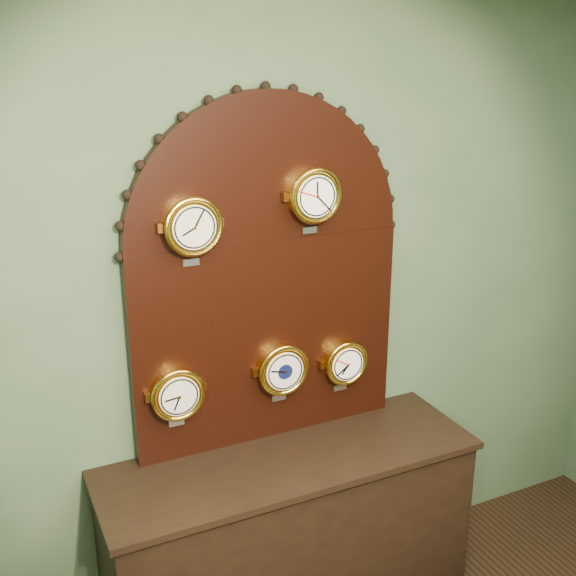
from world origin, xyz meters
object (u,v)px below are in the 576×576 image
arabic_clock (314,195)px  display_board (267,264)px  roman_clock (192,226)px  barometer (282,369)px  shop_counter (290,540)px  hygrometer (177,394)px  tide_clock (345,362)px

arabic_clock → display_board: bearing=159.6°
roman_clock → barometer: size_ratio=1.00×
roman_clock → arabic_clock: size_ratio=1.00×
barometer → shop_counter: bearing=-102.8°
hygrometer → roman_clock: bearing=-0.1°
shop_counter → barometer: size_ratio=5.63×
display_board → roman_clock: size_ratio=5.41×
shop_counter → tide_clock: size_ratio=6.15×
tide_clock → hygrometer: bearing=-180.0°
display_board → tide_clock: 0.60m
display_board → tide_clock: bearing=-10.8°
display_board → hygrometer: bearing=-171.3°
barometer → tide_clock: 0.31m
hygrometer → tide_clock: (0.78, 0.00, -0.02)m
shop_counter → roman_clock: 1.48m
shop_counter → display_board: 1.25m
hygrometer → tide_clock: size_ratio=1.06×
shop_counter → hygrometer: hygrometer is taller
roman_clock → hygrometer: 0.69m
display_board → roman_clock: display_board is taller
barometer → display_board: bearing=117.5°
arabic_clock → barometer: bearing=-179.9°
barometer → tide_clock: barometer is taller
arabic_clock → hygrometer: size_ratio=1.02×
display_board → barometer: (0.03, -0.07, -0.46)m
roman_clock → arabic_clock: bearing=0.0°
arabic_clock → hygrometer: (-0.61, 0.00, -0.76)m
roman_clock → shop_counter: bearing=-24.3°
shop_counter → arabic_clock: 1.53m
roman_clock → tide_clock: size_ratio=1.09×
shop_counter → roman_clock: roman_clock is taller
roman_clock → arabic_clock: (0.52, 0.00, 0.07)m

